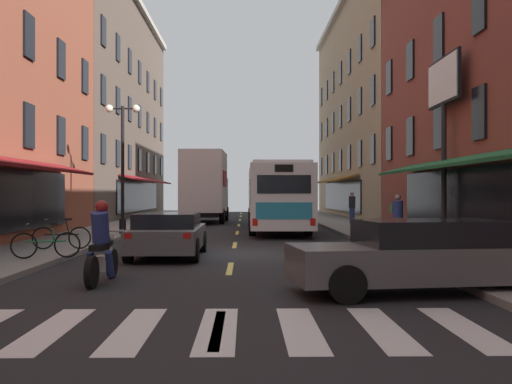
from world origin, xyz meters
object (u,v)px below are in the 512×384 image
Objects in this scene: bicycle_mid at (46,244)px; pedestrian_mid at (352,207)px; box_truck at (205,187)px; sedan_near at (168,234)px; transit_bus at (277,197)px; billboard_sign at (444,100)px; pedestrian_near at (398,216)px; sedan_mid at (424,256)px; street_lamp_twin at (123,162)px; motorcycle_rider at (102,248)px; bicycle_near at (62,237)px.

bicycle_mid is 0.96× the size of pedestrian_mid.
box_truck is 19.58m from sedan_near.
box_truck is (-3.87, 8.01, 0.52)m from transit_bus.
billboard_sign is 4.33m from pedestrian_near.
pedestrian_mid reaches higher than sedan_mid.
billboard_sign reaches higher than box_truck.
street_lamp_twin is at bearing 117.02° from pedestrian_mid.
billboard_sign reaches higher than motorcycle_rider.
box_truck is 9.07m from pedestrian_mid.
sedan_near is at bearing -70.15° from street_lamp_twin.
bicycle_mid is at bearing 3.83° from pedestrian_near.
pedestrian_mid reaches higher than bicycle_mid.
billboard_sign is at bearing 106.29° from pedestrian_near.
transit_bus reaches higher than pedestrian_near.
billboard_sign is 1.46× the size of sedan_near.
motorcycle_rider is 4.09m from bicycle_mid.
billboard_sign reaches higher than bicycle_near.
transit_bus reaches higher than pedestrian_mid.
bicycle_near is at bearing -93.33° from street_lamp_twin.
pedestrian_near is (3.98, -6.97, -0.64)m from transit_bus.
box_truck is 26.44m from sedan_mid.
pedestrian_mid is (4.31, 4.27, -0.60)m from transit_bus.
billboard_sign reaches higher than sedan_near.
sedan_near is 2.55× the size of bicycle_mid.
pedestrian_near is (2.23, 10.82, 0.31)m from sedan_mid.
box_truck is 24.56m from motorcycle_rider.
motorcycle_rider is at bearing -57.06° from bicycle_mid.
sedan_mid is at bearing -110.06° from billboard_sign.
bicycle_mid is at bearing -90.25° from street_lamp_twin.
billboard_sign is 0.88× the size of box_truck.
billboard_sign is 10.95m from sedan_mid.
street_lamp_twin is at bearing 89.75° from bicycle_mid.
bicycle_near is at bearing -8.19° from pedestrian_near.
sedan_near is at bearing -89.33° from box_truck.
sedan_mid is 6.22m from motorcycle_rider.
billboard_sign reaches higher than bicycle_mid.
pedestrian_near is (7.85, -14.98, -1.16)m from box_truck.
motorcycle_rider is (-4.34, -16.51, -0.92)m from transit_bus.
bicycle_mid is at bearing 122.94° from motorcycle_rider.
bicycle_near is 11.48m from pedestrian_near.
street_lamp_twin is (-6.52, -3.56, 1.44)m from transit_bus.
billboard_sign is 10.35m from transit_bus.
bicycle_near and bicycle_mid have the same top height.
box_truck is 1.47× the size of sedan_mid.
pedestrian_near is at bearing 18.09° from bicycle_near.
box_truck is at bearing 102.29° from sedan_mid.
bicycle_mid is at bearing -157.94° from billboard_sign.
transit_bus is 2.30× the size of sedan_mid.
pedestrian_near is at bearing 78.35° from sedan_mid.
pedestrian_near reaches higher than bicycle_near.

